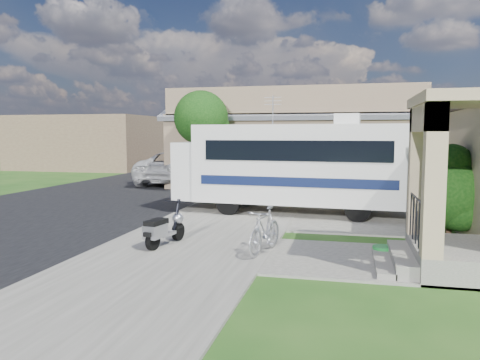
% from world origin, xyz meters
% --- Properties ---
extents(ground, '(120.00, 120.00, 0.00)m').
position_xyz_m(ground, '(0.00, 0.00, 0.00)').
color(ground, '#1B4813').
extents(street_slab, '(9.00, 80.00, 0.02)m').
position_xyz_m(street_slab, '(-7.50, 10.00, 0.01)').
color(street_slab, black).
rests_on(street_slab, ground).
extents(sidewalk_slab, '(4.00, 80.00, 0.06)m').
position_xyz_m(sidewalk_slab, '(-1.00, 10.00, 0.03)').
color(sidewalk_slab, '#626058').
rests_on(sidewalk_slab, ground).
extents(driveway_slab, '(7.00, 6.00, 0.05)m').
position_xyz_m(driveway_slab, '(1.50, 4.50, 0.03)').
color(driveway_slab, '#626058').
rests_on(driveway_slab, ground).
extents(walk_slab, '(4.00, 3.00, 0.05)m').
position_xyz_m(walk_slab, '(3.00, -1.00, 0.03)').
color(walk_slab, '#626058').
rests_on(walk_slab, ground).
extents(warehouse, '(12.50, 8.40, 5.04)m').
position_xyz_m(warehouse, '(0.00, 13.97, 1.99)').
color(warehouse, '#816651').
rests_on(warehouse, ground).
extents(distant_bldg_far, '(10.00, 8.00, 4.00)m').
position_xyz_m(distant_bldg_far, '(-17.00, 22.00, 2.00)').
color(distant_bldg_far, brown).
rests_on(distant_bldg_far, ground).
extents(distant_bldg_near, '(8.00, 7.00, 3.20)m').
position_xyz_m(distant_bldg_near, '(-15.00, 34.00, 1.60)').
color(distant_bldg_near, '#816651').
rests_on(distant_bldg_near, ground).
extents(street_tree_a, '(2.44, 2.40, 4.58)m').
position_xyz_m(street_tree_a, '(-3.70, 9.05, 3.25)').
color(street_tree_a, black).
rests_on(street_tree_a, ground).
extents(street_tree_b, '(2.44, 2.40, 4.73)m').
position_xyz_m(street_tree_b, '(-3.70, 19.05, 3.39)').
color(street_tree_b, black).
rests_on(street_tree_b, ground).
extents(street_tree_c, '(2.44, 2.40, 4.42)m').
position_xyz_m(street_tree_c, '(-3.70, 28.05, 3.10)').
color(street_tree_c, black).
rests_on(street_tree_c, ground).
extents(motorhome, '(7.70, 2.89, 3.88)m').
position_xyz_m(motorhome, '(0.81, 4.53, 1.66)').
color(motorhome, silver).
rests_on(motorhome, ground).
extents(shrub, '(1.97, 1.88, 2.41)m').
position_xyz_m(shrub, '(5.19, 1.70, 1.24)').
color(shrub, black).
rests_on(shrub, ground).
extents(scooter, '(0.64, 1.55, 1.02)m').
position_xyz_m(scooter, '(-1.53, -0.92, 0.46)').
color(scooter, black).
rests_on(scooter, ground).
extents(bicycle, '(0.82, 1.72, 1.00)m').
position_xyz_m(bicycle, '(0.88, -0.97, 0.50)').
color(bicycle, '#A6A7AD').
rests_on(bicycle, ground).
extents(pickup_truck, '(3.24, 6.48, 1.76)m').
position_xyz_m(pickup_truck, '(-6.11, 12.71, 0.88)').
color(pickup_truck, silver).
rests_on(pickup_truck, ground).
extents(van, '(3.21, 6.70, 1.88)m').
position_xyz_m(van, '(-6.27, 20.43, 0.94)').
color(van, silver).
rests_on(van, ground).
extents(garden_hose, '(0.43, 0.43, 0.19)m').
position_xyz_m(garden_hose, '(3.39, -0.48, 0.10)').
color(garden_hose, '#16702A').
rests_on(garden_hose, ground).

